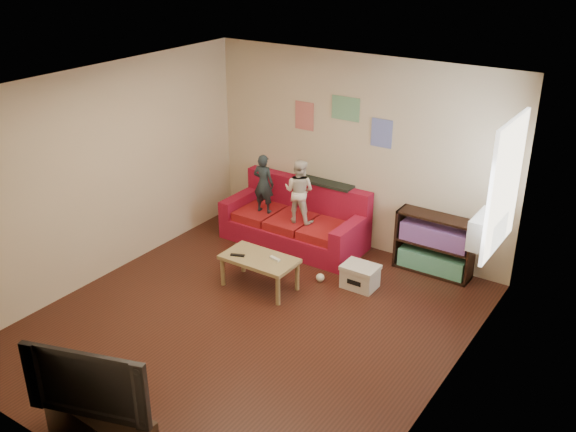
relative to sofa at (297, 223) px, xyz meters
The scene contains 17 objects.
room_shell 2.42m from the sofa, 71.29° to the right, with size 4.52×5.02×2.72m.
sofa is the anchor object (origin of this frame).
child_a 0.74m from the sofa, 159.48° to the right, with size 0.31×0.21×0.86m, color #212C31.
child_b 0.62m from the sofa, 48.84° to the right, with size 0.44×0.34×0.90m, color beige.
coffee_table 1.39m from the sofa, 76.36° to the right, with size 0.94×0.52×0.42m.
remote 1.48m from the sofa, 86.97° to the right, with size 0.18×0.05×0.02m, color black.
game_controller 1.41m from the sofa, 67.92° to the right, with size 0.15×0.04×0.03m, color silver.
bookshelf 2.00m from the sofa, ahead, with size 1.01×0.30×0.81m.
window 3.24m from the sofa, ahead, with size 0.04×1.08×1.48m, color white.
ac_unit 2.94m from the sofa, ahead, with size 0.28×0.55×0.35m, color #B7B2A3.
artwork_left 1.52m from the sofa, 109.75° to the left, with size 0.30×0.01×0.40m, color #D87266.
artwork_center 1.77m from the sofa, 39.71° to the left, with size 0.42×0.01×0.32m, color #72B27F.
artwork_right 1.80m from the sofa, 21.59° to the left, with size 0.30×0.01×0.38m, color #727FCC.
file_box 1.53m from the sofa, 25.16° to the right, with size 0.44×0.34×0.31m.
tv_stand 4.39m from the sofa, 79.71° to the right, with size 1.09×0.36×0.41m, color #3C291D.
television 4.41m from the sofa, 79.71° to the right, with size 1.13×0.15×0.65m, color black.
tissue 1.22m from the sofa, 42.16° to the right, with size 0.11×0.11×0.11m, color #E7EACB.
Camera 1 is at (3.84, -4.94, 4.15)m, focal length 40.00 mm.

